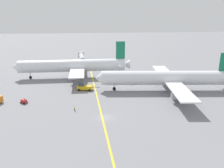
{
  "coord_description": "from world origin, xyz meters",
  "views": [
    {
      "loc": [
        -4.97,
        -61.48,
        30.28
      ],
      "look_at": [
        4.46,
        20.64,
        4.0
      ],
      "focal_mm": 35.98,
      "sensor_mm": 36.0,
      "label": 1
    }
  ],
  "objects": [
    {
      "name": "jet_bridge",
      "position": [
        -7.93,
        75.74,
        4.57
      ],
      "size": [
        4.78,
        19.37,
        6.35
      ],
      "color": "#B7B7BC",
      "rests_on": "ground"
    },
    {
      "name": "gse_gpu_cart_small",
      "position": [
        -27.35,
        14.49,
        0.79
      ],
      "size": [
        2.63,
        2.49,
        1.9
      ],
      "color": "red",
      "rests_on": "ground"
    },
    {
      "name": "pushback_tug",
      "position": [
        -6.31,
        26.39,
        1.29
      ],
      "size": [
        9.43,
        3.91,
        3.02
      ],
      "color": "gold",
      "rests_on": "ground"
    },
    {
      "name": "ground_crew_marshaller_foreground",
      "position": [
        -9.41,
        6.22,
        0.82
      ],
      "size": [
        0.36,
        0.36,
        1.59
      ],
      "color": "#2D3351",
      "rests_on": "ground"
    },
    {
      "name": "airliner_being_pushed",
      "position": [
        26.53,
        22.55,
        5.08
      ],
      "size": [
        56.49,
        49.29,
        15.37
      ],
      "color": "white",
      "rests_on": "ground"
    },
    {
      "name": "taxiway_stripe",
      "position": [
        -1.26,
        10.0,
        0.0
      ],
      "size": [
        4.82,
        119.94,
        0.01
      ],
      "primitive_type": "cube",
      "rotation": [
        0.0,
        0.0,
        0.04
      ],
      "color": "yellow",
      "rests_on": "ground"
    },
    {
      "name": "airliner_at_gate_left",
      "position": [
        -11.54,
        46.2,
        5.77
      ],
      "size": [
        55.98,
        39.02,
        17.18
      ],
      "color": "white",
      "rests_on": "ground"
    },
    {
      "name": "ground_plane",
      "position": [
        0.0,
        0.0,
        0.0
      ],
      "size": [
        600.0,
        600.0,
        0.0
      ],
      "primitive_type": "plane",
      "color": "gray"
    }
  ]
}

